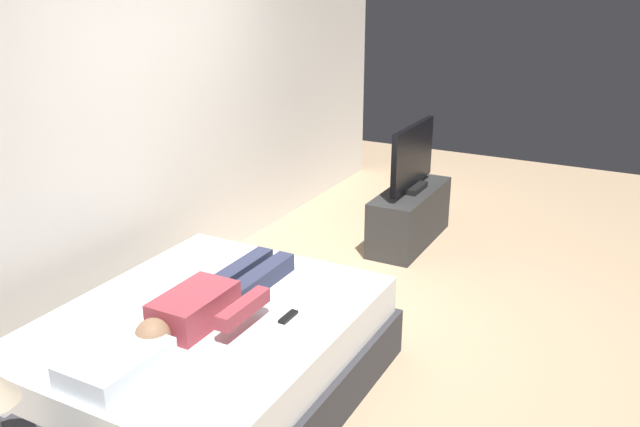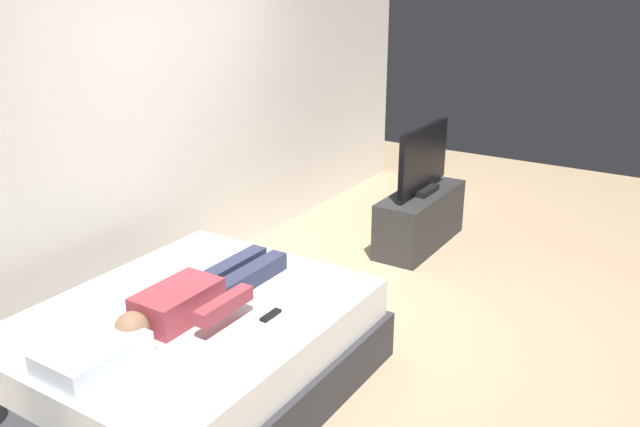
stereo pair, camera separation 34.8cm
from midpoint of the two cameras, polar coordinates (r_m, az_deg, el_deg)
ground_plane at (r=4.64m, az=4.41°, el=-10.08°), size 10.00×10.00×0.00m
back_wall at (r=5.35m, az=-8.74°, el=9.88°), size 6.40×0.10×2.80m
bed at (r=3.95m, az=-8.44°, el=-11.73°), size 1.97×1.62×0.54m
pillow at (r=3.38m, az=-16.22°, el=-11.60°), size 0.48×0.34×0.12m
person at (r=3.77m, az=-8.01°, el=-7.09°), size 1.26×0.46×0.18m
remote at (r=3.69m, az=-1.55°, el=-8.80°), size 0.15×0.04×0.02m
tv_stand at (r=6.01m, az=10.26°, el=-0.47°), size 1.10×0.40×0.50m
tv at (r=5.84m, az=10.58°, el=4.44°), size 0.88×0.20×0.59m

